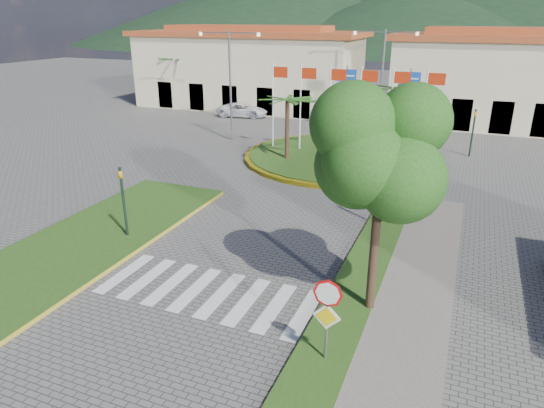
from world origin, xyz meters
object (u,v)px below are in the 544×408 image
at_px(deciduous_tree, 382,157).
at_px(car_dark_b, 421,123).
at_px(car_dark_a, 335,118).
at_px(roundabout_island, 340,157).
at_px(white_van, 243,110).
at_px(stop_sign, 327,308).

distance_m(deciduous_tree, car_dark_b, 28.67).
distance_m(deciduous_tree, car_dark_a, 29.32).
relative_size(roundabout_island, white_van, 2.74).
bearing_deg(car_dark_a, roundabout_island, -165.38).
height_order(roundabout_island, white_van, roundabout_island).
bearing_deg(stop_sign, car_dark_b, 91.65).
distance_m(roundabout_island, car_dark_a, 11.10).
bearing_deg(car_dark_b, stop_sign, -172.59).
height_order(deciduous_tree, car_dark_b, deciduous_tree).
bearing_deg(white_van, car_dark_a, -99.37).
bearing_deg(stop_sign, deciduous_tree, 78.82).
xyz_separation_m(stop_sign, deciduous_tree, (0.60, 3.04, 3.38)).
height_order(white_van, car_dark_a, white_van).
bearing_deg(roundabout_island, car_dark_a, 106.93).
height_order(roundabout_island, stop_sign, roundabout_island).
bearing_deg(car_dark_a, car_dark_b, -87.19).
height_order(stop_sign, deciduous_tree, deciduous_tree).
bearing_deg(car_dark_b, roundabout_island, 166.22).
xyz_separation_m(deciduous_tree, white_van, (-17.69, 27.64, -4.53)).
bearing_deg(car_dark_a, white_van, 87.52).
height_order(stop_sign, car_dark_a, stop_sign).
bearing_deg(roundabout_island, stop_sign, -76.27).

